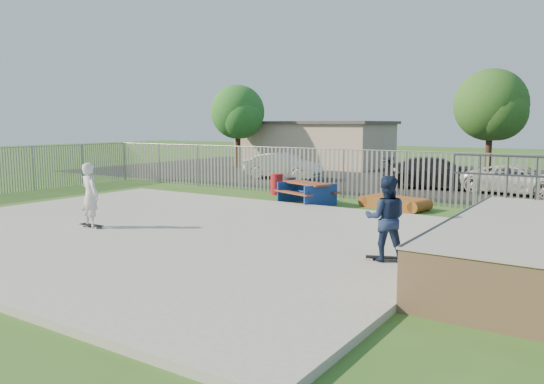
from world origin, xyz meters
The scene contains 18 objects.
ground centered at (0.00, 0.00, 0.00)m, with size 120.00×120.00×0.00m, color #325E20.
concrete_slab centered at (0.00, 0.00, 0.07)m, with size 15.00×12.00×0.15m, color #989893.
fence centered at (1.00, 4.59, 1.00)m, with size 26.04×16.02×2.00m.
picnic_table centered at (0.54, 6.83, 0.42)m, with size 2.44×2.24×0.83m.
funbox centered at (3.69, 7.65, 0.21)m, with size 2.25×1.47×0.41m.
trash_bin_red centered at (-1.93, 8.56, 0.44)m, with size 0.53×0.53×0.89m, color maroon.
trash_bin_grey centered at (-0.71, 7.60, 0.44)m, with size 0.53×0.53×0.89m, color black.
parking_lot centered at (0.00, 19.00, 0.01)m, with size 40.00×18.00×0.02m, color black.
car_silver centered at (-4.98, 13.94, 0.73)m, with size 1.50×4.29×1.41m, color silver.
car_dark centered at (3.28, 14.34, 0.74)m, with size 2.02×4.98×1.44m, color black.
car_white centered at (6.77, 14.11, 0.65)m, with size 2.08×4.52×1.26m, color silver.
building centered at (-8.00, 23.00, 1.61)m, with size 10.40×6.40×3.20m.
tree_left centered at (-11.59, 18.63, 3.80)m, with size 3.66×3.66×5.64m.
tree_mid centered at (4.35, 20.03, 4.01)m, with size 3.86×3.86×5.96m.
skateboard_a centered at (6.33, 0.00, 0.19)m, with size 0.82×0.49×0.08m.
skateboard_b centered at (-1.89, -1.07, 0.19)m, with size 0.80×0.21×0.08m.
skater_navy centered at (6.33, 0.00, 1.05)m, with size 0.88×0.68×1.81m, color #152344.
skater_white centered at (-1.89, -1.07, 1.05)m, with size 0.66×0.43×1.81m, color silver.
Camera 1 is at (10.35, -10.47, 3.03)m, focal length 35.00 mm.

